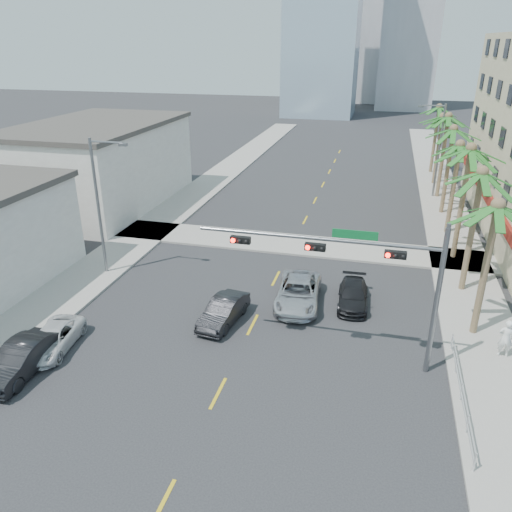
{
  "coord_description": "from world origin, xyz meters",
  "views": [
    {
      "loc": [
        6.08,
        -12.89,
        14.39
      ],
      "look_at": [
        -0.18,
        11.45,
        3.5
      ],
      "focal_mm": 35.0,
      "sensor_mm": 36.0,
      "label": 1
    }
  ],
  "objects": [
    {
      "name": "streetlight_left",
      "position": [
        -11.0,
        14.0,
        5.06
      ],
      "size": [
        2.55,
        0.25,
        9.0
      ],
      "color": "slate",
      "rests_on": "ground"
    },
    {
      "name": "palm_tree_4",
      "position": [
        11.6,
        32.8,
        7.43
      ],
      "size": [
        4.8,
        4.8,
        8.16
      ],
      "color": "brown",
      "rests_on": "ground"
    },
    {
      "name": "car_parked_far",
      "position": [
        -9.16,
        5.22,
        0.59
      ],
      "size": [
        2.51,
        4.48,
        1.18
      ],
      "primitive_type": "imported",
      "rotation": [
        0.0,
        0.0,
        0.13
      ],
      "color": "silver",
      "rests_on": "ground"
    },
    {
      "name": "palm_tree_0",
      "position": [
        11.6,
        12.0,
        7.08
      ],
      "size": [
        4.8,
        4.8,
        7.8
      ],
      "color": "brown",
      "rests_on": "ground"
    },
    {
      "name": "palm_tree_6",
      "position": [
        11.6,
        43.2,
        7.08
      ],
      "size": [
        4.8,
        4.8,
        7.8
      ],
      "color": "brown",
      "rests_on": "ground"
    },
    {
      "name": "streetlight_right",
      "position": [
        11.0,
        38.0,
        5.06
      ],
      "size": [
        2.55,
        0.25,
        9.0
      ],
      "color": "slate",
      "rests_on": "ground"
    },
    {
      "name": "ground",
      "position": [
        0.0,
        0.0,
        0.0
      ],
      "size": [
        260.0,
        260.0,
        0.0
      ],
      "primitive_type": "plane",
      "color": "#262628",
      "rests_on": "ground"
    },
    {
      "name": "sidewalk_left",
      "position": [
        -12.0,
        20.0,
        0.07
      ],
      "size": [
        4.0,
        120.0,
        0.15
      ],
      "primitive_type": "cube",
      "color": "gray",
      "rests_on": "ground"
    },
    {
      "name": "tower_far_center",
      "position": [
        -3.0,
        125.0,
        21.0
      ],
      "size": [
        16.0,
        16.0,
        42.0
      ],
      "primitive_type": "cube",
      "color": "#ADADB2",
      "rests_on": "ground"
    },
    {
      "name": "sidewalk_right",
      "position": [
        12.0,
        20.0,
        0.07
      ],
      "size": [
        4.0,
        120.0,
        0.15
      ],
      "primitive_type": "cube",
      "color": "gray",
      "rests_on": "ground"
    },
    {
      "name": "palm_tree_3",
      "position": [
        11.6,
        27.6,
        7.08
      ],
      "size": [
        4.8,
        4.8,
        7.8
      ],
      "color": "brown",
      "rests_on": "ground"
    },
    {
      "name": "palm_tree_1",
      "position": [
        11.6,
        17.2,
        7.43
      ],
      "size": [
        4.8,
        4.8,
        8.16
      ],
      "color": "brown",
      "rests_on": "ground"
    },
    {
      "name": "guardrail",
      "position": [
        10.3,
        6.0,
        0.67
      ],
      "size": [
        0.08,
        8.08,
        1.0
      ],
      "color": "silver",
      "rests_on": "ground"
    },
    {
      "name": "building_left_far",
      "position": [
        -19.5,
        28.0,
        3.6
      ],
      "size": [
        11.0,
        18.0,
        7.2
      ],
      "primitive_type": "cube",
      "color": "beige",
      "rests_on": "ground"
    },
    {
      "name": "palm_tree_5",
      "position": [
        11.6,
        38.0,
        7.78
      ],
      "size": [
        4.8,
        4.8,
        8.52
      ],
      "color": "brown",
      "rests_on": "ground"
    },
    {
      "name": "palm_tree_2",
      "position": [
        11.6,
        22.4,
        7.78
      ],
      "size": [
        4.8,
        4.8,
        8.52
      ],
      "color": "brown",
      "rests_on": "ground"
    },
    {
      "name": "car_lane_right",
      "position": [
        5.14,
        13.69,
        0.61
      ],
      "size": [
        1.92,
        4.3,
        1.22
      ],
      "primitive_type": "imported",
      "rotation": [
        0.0,
        0.0,
        0.05
      ],
      "color": "black",
      "rests_on": "ground"
    },
    {
      "name": "pedestrian",
      "position": [
        12.68,
        10.03,
        1.14
      ],
      "size": [
        0.74,
        0.5,
        1.98
      ],
      "primitive_type": "imported",
      "rotation": [
        0.0,
        0.0,
        3.17
      ],
      "color": "white",
      "rests_on": "sidewalk_right"
    },
    {
      "name": "car_lane_left",
      "position": [
        -1.62,
        9.88,
        0.69
      ],
      "size": [
        2.02,
        4.36,
        1.38
      ],
      "primitive_type": "imported",
      "rotation": [
        0.0,
        0.0,
        -0.14
      ],
      "color": "black",
      "rests_on": "ground"
    },
    {
      "name": "car_parked_mid",
      "position": [
        -9.37,
        3.15,
        0.75
      ],
      "size": [
        1.72,
        4.61,
        1.5
      ],
      "primitive_type": "imported",
      "rotation": [
        0.0,
        0.0,
        0.03
      ],
      "color": "black",
      "rests_on": "ground"
    },
    {
      "name": "sidewalk_cross",
      "position": [
        0.0,
        22.0,
        0.07
      ],
      "size": [
        80.0,
        4.0,
        0.15
      ],
      "primitive_type": "cube",
      "color": "gray",
      "rests_on": "ground"
    },
    {
      "name": "traffic_signal_mast",
      "position": [
        5.78,
        7.95,
        5.06
      ],
      "size": [
        11.12,
        0.54,
        7.2
      ],
      "color": "slate",
      "rests_on": "ground"
    },
    {
      "name": "car_lane_center",
      "position": [
        2.0,
        12.96,
        0.75
      ],
      "size": [
        2.88,
        5.57,
        1.5
      ],
      "primitive_type": "imported",
      "rotation": [
        0.0,
        0.0,
        0.07
      ],
      "color": "silver",
      "rests_on": "ground"
    },
    {
      "name": "palm_tree_7",
      "position": [
        11.6,
        48.4,
        7.43
      ],
      "size": [
        4.8,
        4.8,
        8.16
      ],
      "color": "brown",
      "rests_on": "ground"
    }
  ]
}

